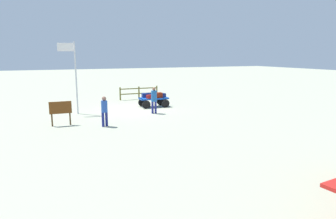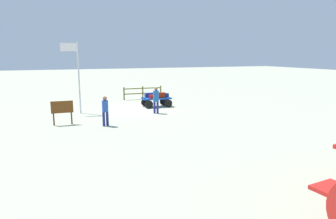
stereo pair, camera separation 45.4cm
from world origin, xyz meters
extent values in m
plane|color=#A8AC91|center=(0.00, 0.00, 0.00)|extent=(120.00, 120.00, 0.00)
cube|color=#1044AE|center=(-1.51, -0.53, 0.64)|extent=(2.09, 1.04, 0.10)
cube|color=#1044AE|center=(-0.53, -0.56, 0.64)|extent=(0.11, 0.93, 0.10)
cylinder|color=black|center=(-0.78, -0.04, 0.29)|extent=(0.59, 0.14, 0.59)
cylinder|color=black|center=(-0.80, -1.06, 0.29)|extent=(0.59, 0.14, 0.59)
cylinder|color=black|center=(-2.22, 0.00, 0.29)|extent=(0.59, 0.14, 0.59)
cylinder|color=black|center=(-2.25, -1.02, 0.29)|extent=(0.59, 0.14, 0.59)
cube|color=navy|center=(-1.07, -0.89, 0.84)|extent=(0.64, 0.43, 0.31)
cube|color=maroon|center=(-1.82, -0.37, 0.87)|extent=(0.51, 0.38, 0.37)
cube|color=maroon|center=(-1.12, -0.25, 0.81)|extent=(0.51, 0.39, 0.25)
cube|color=navy|center=(-2.19, -0.57, 0.82)|extent=(0.52, 0.45, 0.28)
cylinder|color=navy|center=(-0.76, 1.82, 0.40)|extent=(0.14, 0.14, 0.80)
cylinder|color=navy|center=(-0.58, 1.76, 0.40)|extent=(0.14, 0.14, 0.80)
cylinder|color=#1E5BA5|center=(-0.67, 1.79, 1.14)|extent=(0.47, 0.47, 0.69)
sphere|color=#915D40|center=(-0.67, 1.79, 1.60)|extent=(0.22, 0.22, 0.22)
cylinder|color=navy|center=(2.90, 4.10, 0.39)|extent=(0.14, 0.14, 0.78)
cylinder|color=navy|center=(3.09, 4.14, 0.39)|extent=(0.14, 0.14, 0.78)
cylinder|color=#264EAA|center=(2.99, 4.12, 1.08)|extent=(0.38, 0.38, 0.61)
sphere|color=#8F6150|center=(2.99, 4.12, 1.50)|extent=(0.23, 0.23, 0.23)
cylinder|color=silver|center=(3.90, -0.05, 2.29)|extent=(0.10, 0.10, 4.58)
cube|color=white|center=(4.43, -0.05, 4.22)|extent=(0.96, 0.20, 0.51)
cylinder|color=#4C3319|center=(4.65, 3.01, 0.33)|extent=(0.08, 0.08, 0.66)
cylinder|color=#4C3319|center=(5.57, 2.98, 0.33)|extent=(0.08, 0.08, 0.66)
cube|color=brown|center=(5.11, 3.00, 0.99)|extent=(1.15, 0.09, 0.66)
cylinder|color=brown|center=(-3.34, -4.65, 0.54)|extent=(0.12, 0.12, 1.08)
cylinder|color=brown|center=(-1.71, -4.66, 0.54)|extent=(0.12, 0.12, 1.08)
cylinder|color=brown|center=(-0.08, -4.68, 0.54)|extent=(0.12, 0.12, 1.08)
cube|color=brown|center=(-1.71, -4.66, 0.92)|extent=(3.26, 0.11, 0.08)
cube|color=brown|center=(-1.71, -4.66, 0.49)|extent=(3.26, 0.11, 0.08)
camera|label=1|loc=(6.03, 19.75, 3.79)|focal=32.12mm
camera|label=2|loc=(5.61, 19.93, 3.79)|focal=32.12mm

